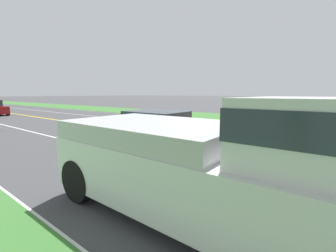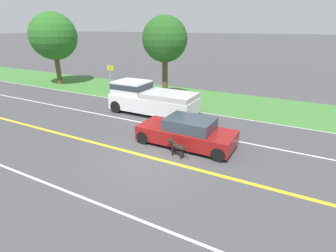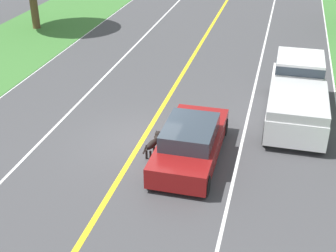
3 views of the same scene
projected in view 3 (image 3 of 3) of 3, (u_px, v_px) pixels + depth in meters
name	position (u px, v px, depth m)	size (l,w,h in m)	color
ground_plane	(141.00, 142.00, 16.72)	(400.00, 400.00, 0.00)	#424244
centre_divider_line	(141.00, 142.00, 16.71)	(0.18, 160.00, 0.01)	yellow
lane_dash_same_dir	(239.00, 155.00, 15.95)	(0.10, 160.00, 0.01)	white
lane_dash_oncoming	(52.00, 130.00, 17.48)	(0.10, 160.00, 0.01)	white
ego_car	(191.00, 142.00, 15.43)	(1.92, 4.58, 1.37)	maroon
dog	(154.00, 142.00, 15.74)	(0.45, 1.21, 0.78)	black
pickup_truck	(297.00, 92.00, 18.07)	(2.14, 5.65, 1.98)	silver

